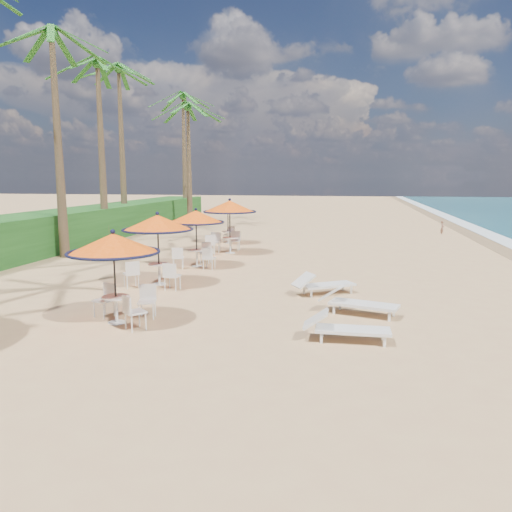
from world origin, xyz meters
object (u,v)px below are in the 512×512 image
at_px(station_1, 157,229).
at_px(lounger_mid, 356,302).
at_px(station_3, 228,213).
at_px(lounger_near, 344,327).
at_px(station_2, 196,224).
at_px(station_4, 228,212).
at_px(lounger_far, 322,284).
at_px(station_0, 116,255).

relative_size(station_1, lounger_mid, 1.14).
height_order(station_3, lounger_near, station_3).
bearing_deg(station_2, station_1, -93.83).
distance_m(station_3, lounger_mid, 11.24).
relative_size(station_2, station_3, 0.91).
xyz_separation_m(station_2, station_3, (0.38, 3.67, 0.17)).
height_order(station_2, station_3, station_3).
bearing_deg(station_4, station_1, -88.74).
relative_size(station_3, lounger_mid, 1.21).
relative_size(station_2, lounger_near, 1.24).
bearing_deg(station_4, lounger_mid, -63.03).
xyz_separation_m(station_3, lounger_mid, (5.74, -9.54, -1.53)).
xyz_separation_m(station_1, station_3, (0.62, 7.15, 0.03)).
xyz_separation_m(station_1, station_2, (0.23, 3.48, -0.14)).
bearing_deg(lounger_mid, lounger_far, 132.34).
xyz_separation_m(station_4, lounger_far, (5.60, -10.88, -1.36)).
distance_m(station_4, lounger_near, 16.49).
bearing_deg(station_0, station_1, 98.69).
bearing_deg(lounger_mid, station_1, 176.07).
relative_size(station_1, lounger_near, 1.29).
height_order(station_0, lounger_mid, station_0).
xyz_separation_m(station_0, lounger_near, (5.42, -0.39, -1.37)).
xyz_separation_m(lounger_mid, lounger_far, (-0.99, 2.06, -0.01)).
xyz_separation_m(station_2, lounger_mid, (6.12, -5.87, -1.36)).
xyz_separation_m(station_0, lounger_mid, (5.70, 1.85, -1.35)).
bearing_deg(station_0, station_2, 93.08).
height_order(station_3, lounger_mid, station_3).
relative_size(lounger_near, lounger_far, 0.95).
bearing_deg(lounger_far, station_1, 144.63).
bearing_deg(station_2, lounger_near, -54.24).
height_order(station_4, lounger_far, station_4).
distance_m(station_0, station_2, 7.73).
bearing_deg(station_1, station_2, 86.17).
bearing_deg(station_3, station_0, -89.84).
height_order(station_0, station_3, station_3).
height_order(lounger_near, lounger_mid, lounger_mid).
xyz_separation_m(lounger_near, lounger_mid, (0.28, 2.24, 0.03)).
height_order(station_0, lounger_near, station_0).
relative_size(station_0, station_3, 0.90).
relative_size(station_4, lounger_near, 1.18).
bearing_deg(station_0, station_3, 90.16).
relative_size(station_0, lounger_mid, 1.09).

